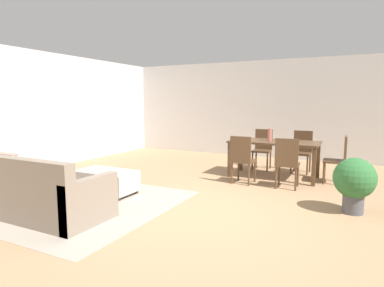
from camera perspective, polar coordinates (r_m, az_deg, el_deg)
name	(u,v)px	position (r m, az deg, el deg)	size (l,w,h in m)	color
ground_plane	(198,209)	(4.85, 1.02, -11.42)	(10.80, 10.80, 0.00)	#9E7A56
wall_back	(277,109)	(9.35, 14.63, 5.81)	(9.00, 0.12, 2.70)	beige
wall_left	(21,111)	(7.99, -27.71, 4.99)	(0.12, 11.00, 2.70)	beige
area_rug	(74,202)	(5.47, -19.89, -9.62)	(3.00, 2.80, 0.01)	gray
couch	(31,194)	(5.08, -26.39, -7.90)	(2.25, 0.89, 0.86)	gray
ottoman_table	(106,180)	(5.75, -14.79, -6.28)	(1.02, 0.57, 0.40)	#B7AD9E
dining_table	(274,145)	(6.88, 14.18, -0.33)	(1.77, 0.86, 0.76)	#513823
dining_chair_near_left	(242,157)	(6.24, 8.78, -2.35)	(0.42, 0.42, 0.92)	#513823
dining_chair_near_right	(287,160)	(6.06, 16.32, -2.84)	(0.42, 0.42, 0.92)	#513823
dining_chair_far_left	(263,147)	(7.76, 12.28, -0.54)	(0.41, 0.41, 0.92)	#513823
dining_chair_far_right	(302,149)	(7.60, 18.70, -0.92)	(0.41, 0.41, 0.92)	#513823
dining_chair_head_east	(339,157)	(6.79, 24.41, -2.14)	(0.42, 0.42, 0.92)	#513823
vase_centerpiece	(270,135)	(6.88, 13.46, 1.52)	(0.09, 0.09, 0.25)	#B26659
book_on_ottoman	(103,168)	(5.85, -15.33, -4.20)	(0.26, 0.20, 0.03)	silver
potted_plant	(354,181)	(5.09, 26.58, -5.84)	(0.57, 0.57, 0.79)	#4C4C51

